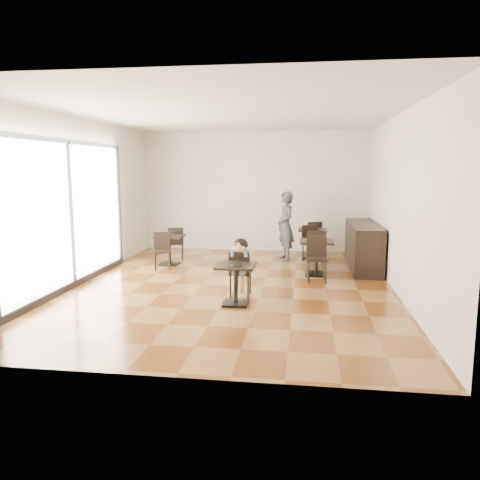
% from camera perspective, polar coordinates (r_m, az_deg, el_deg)
% --- Properties ---
extents(floor, '(6.00, 8.00, 0.01)m').
position_cam_1_polar(floor, '(8.98, -0.92, -5.59)').
color(floor, brown).
rests_on(floor, ground).
extents(ceiling, '(6.00, 8.00, 0.01)m').
position_cam_1_polar(ceiling, '(8.75, -0.97, 15.16)').
color(ceiling, silver).
rests_on(ceiling, floor).
extents(wall_back, '(6.00, 0.01, 3.20)m').
position_cam_1_polar(wall_back, '(12.68, 1.85, 5.93)').
color(wall_back, silver).
rests_on(wall_back, floor).
extents(wall_front, '(6.00, 0.01, 3.20)m').
position_cam_1_polar(wall_front, '(4.83, -8.27, 1.23)').
color(wall_front, silver).
rests_on(wall_front, floor).
extents(wall_left, '(0.01, 8.00, 3.20)m').
position_cam_1_polar(wall_left, '(9.65, -18.90, 4.58)').
color(wall_left, silver).
rests_on(wall_left, floor).
extents(wall_right, '(0.01, 8.00, 3.20)m').
position_cam_1_polar(wall_right, '(8.78, 18.85, 4.21)').
color(wall_right, silver).
rests_on(wall_right, floor).
extents(storefront_window, '(0.04, 4.50, 2.60)m').
position_cam_1_polar(storefront_window, '(9.21, -20.06, 3.09)').
color(storefront_window, white).
rests_on(storefront_window, floor).
extents(child_table, '(0.63, 0.63, 0.67)m').
position_cam_1_polar(child_table, '(7.69, -0.51, -5.47)').
color(child_table, black).
rests_on(child_table, floor).
extents(child_chair, '(0.36, 0.36, 0.81)m').
position_cam_1_polar(child_chair, '(8.20, 0.05, -4.07)').
color(child_chair, black).
rests_on(child_chair, floor).
extents(child, '(0.36, 0.51, 1.01)m').
position_cam_1_polar(child, '(8.18, 0.05, -3.36)').
color(child, gray).
rests_on(child, child_chair).
extents(plate, '(0.23, 0.23, 0.01)m').
position_cam_1_polar(plate, '(7.52, -0.63, -3.13)').
color(plate, black).
rests_on(plate, child_table).
extents(pizza_slice, '(0.24, 0.18, 0.05)m').
position_cam_1_polar(pizza_slice, '(7.92, -0.14, -1.02)').
color(pizza_slice, '#DACC7A').
rests_on(pizza_slice, child).
extents(adult_patron, '(0.61, 0.72, 1.67)m').
position_cam_1_polar(adult_patron, '(11.44, 5.58, 1.73)').
color(adult_patron, '#3A3A3F').
rests_on(adult_patron, floor).
extents(cafe_table_mid, '(0.73, 0.73, 0.73)m').
position_cam_1_polar(cafe_table_mid, '(9.91, 9.28, -2.16)').
color(cafe_table_mid, black).
rests_on(cafe_table_mid, floor).
extents(cafe_table_left, '(0.80, 0.80, 0.68)m').
position_cam_1_polar(cafe_table_left, '(10.98, -8.60, -1.22)').
color(cafe_table_left, black).
rests_on(cafe_table_left, floor).
extents(cafe_table_back, '(0.90, 0.90, 0.73)m').
position_cam_1_polar(cafe_table_back, '(11.79, 8.76, -0.42)').
color(cafe_table_back, black).
rests_on(cafe_table_back, floor).
extents(chair_mid_a, '(0.42, 0.42, 0.88)m').
position_cam_1_polar(chair_mid_a, '(10.44, 9.22, -1.19)').
color(chair_mid_a, black).
rests_on(chair_mid_a, floor).
extents(chair_mid_b, '(0.42, 0.42, 0.88)m').
position_cam_1_polar(chair_mid_b, '(9.36, 9.36, -2.35)').
color(chair_mid_b, black).
rests_on(chair_mid_b, floor).
extents(chair_left_a, '(0.46, 0.46, 0.82)m').
position_cam_1_polar(chair_left_a, '(11.49, -7.83, -0.42)').
color(chair_left_a, black).
rests_on(chair_left_a, floor).
extents(chair_left_b, '(0.46, 0.46, 0.82)m').
position_cam_1_polar(chair_left_b, '(10.45, -9.46, -1.37)').
color(chair_left_b, black).
rests_on(chair_left_b, floor).
extents(chair_back_a, '(0.52, 0.52, 0.88)m').
position_cam_1_polar(chair_back_a, '(12.23, 8.74, 0.25)').
color(chair_back_a, black).
rests_on(chair_back_a, floor).
extents(chair_back_b, '(0.52, 0.52, 0.88)m').
position_cam_1_polar(chair_back_b, '(11.24, 8.81, -0.49)').
color(chair_back_b, black).
rests_on(chair_back_b, floor).
extents(service_counter, '(0.60, 2.40, 1.00)m').
position_cam_1_polar(service_counter, '(10.81, 14.77, -0.71)').
color(service_counter, black).
rests_on(service_counter, floor).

